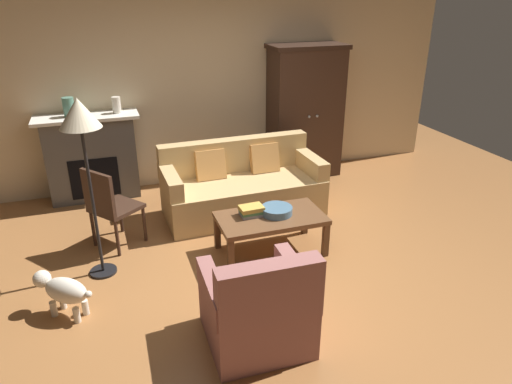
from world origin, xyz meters
TOP-DOWN VIEW (x-y plane):
  - ground_plane at (0.00, 0.00)m, footprint 9.60×9.60m
  - back_wall at (0.00, 2.55)m, footprint 7.20×0.10m
  - fireplace at (-1.55, 2.30)m, footprint 1.26×0.48m
  - armoire at (1.40, 2.22)m, footprint 1.06×0.57m
  - couch at (0.16, 1.28)m, footprint 1.94×0.89m
  - coffee_table at (0.15, 0.25)m, footprint 1.10×0.60m
  - fruit_bowl at (0.22, 0.27)m, footprint 0.33×0.33m
  - book_stack at (-0.03, 0.32)m, footprint 0.25×0.18m
  - mantel_vase_jade at (-1.73, 2.28)m, footprint 0.14×0.14m
  - mantel_vase_cream at (-1.17, 2.28)m, footprint 0.11×0.11m
  - armchair_near_left at (-0.43, -1.02)m, footprint 0.79×0.79m
  - side_chair_wooden at (-1.41, 0.89)m, footprint 0.62×0.62m
  - floor_lamp at (-1.55, 0.41)m, footprint 0.36×0.36m
  - dog at (-1.87, -0.16)m, footprint 0.48×0.43m

SIDE VIEW (x-z plane):
  - ground_plane at x=0.00m, z-range 0.00..0.00m
  - dog at x=-1.87m, z-range 0.05..0.44m
  - armchair_near_left at x=-0.43m, z-range -0.12..0.76m
  - couch at x=0.16m, z-range -0.11..0.75m
  - coffee_table at x=0.15m, z-range 0.16..0.58m
  - fruit_bowl at x=0.22m, z-range 0.42..0.50m
  - book_stack at x=-0.03m, z-range 0.42..0.53m
  - side_chair_wooden at x=-1.41m, z-range 0.06..0.96m
  - fireplace at x=-1.55m, z-range 0.01..1.13m
  - armoire at x=1.40m, z-range 0.00..1.87m
  - mantel_vase_cream at x=-1.17m, z-range 1.12..1.32m
  - mantel_vase_jade at x=-1.73m, z-range 1.12..1.36m
  - back_wall at x=0.00m, z-range 0.00..2.80m
  - floor_lamp at x=-1.55m, z-range 0.63..2.37m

